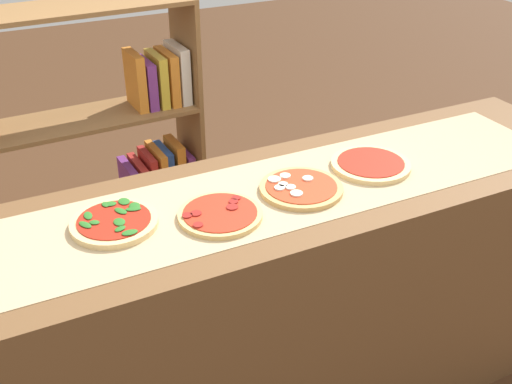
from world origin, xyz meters
TOP-DOWN VIEW (x-y plane):
  - counter at (0.00, 0.00)m, footprint 2.61×0.63m
  - parchment_paper at (0.00, 0.00)m, footprint 2.21×0.44m
  - pizza_spinach_0 at (-0.44, 0.04)m, footprint 0.25×0.25m
  - pizza_pepperoni_1 at (-0.15, -0.06)m, footprint 0.25×0.25m
  - pizza_mozzarella_2 at (0.15, -0.03)m, footprint 0.27×0.27m
  - pizza_plain_3 at (0.44, 0.01)m, footprint 0.27×0.27m
  - bookshelf at (-0.18, 0.95)m, footprint 0.91×0.33m

SIDE VIEW (x-z plane):
  - counter at x=0.00m, z-range 0.00..0.95m
  - bookshelf at x=-0.18m, z-range -0.02..1.35m
  - parchment_paper at x=0.00m, z-range 0.95..0.96m
  - pizza_pepperoni_1 at x=-0.15m, z-range 0.95..0.98m
  - pizza_mozzarella_2 at x=0.15m, z-range 0.95..0.98m
  - pizza_plain_3 at x=0.44m, z-range 0.96..0.97m
  - pizza_spinach_0 at x=-0.44m, z-range 0.95..0.98m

